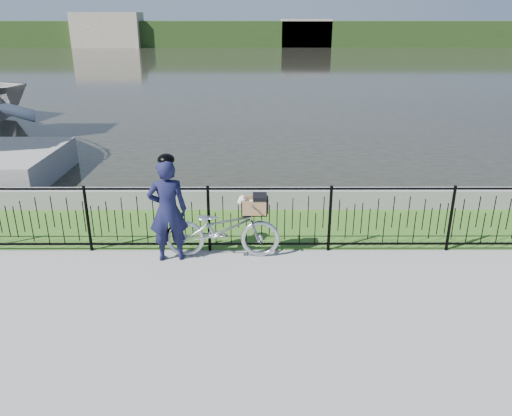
{
  "coord_description": "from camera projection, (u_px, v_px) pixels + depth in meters",
  "views": [
    {
      "loc": [
        -0.24,
        -6.01,
        3.72
      ],
      "look_at": [
        -0.22,
        1.0,
        1.0
      ],
      "focal_mm": 35.0,
      "sensor_mm": 36.0,
      "label": 1
    }
  ],
  "objects": [
    {
      "name": "ground",
      "position": [
        272.0,
        301.0,
        6.95
      ],
      "size": [
        120.0,
        120.0,
        0.0
      ],
      "primitive_type": "plane",
      "color": "gray",
      "rests_on": "ground"
    },
    {
      "name": "grass_strip",
      "position": [
        268.0,
        227.0,
        9.37
      ],
      "size": [
        60.0,
        2.0,
        0.01
      ],
      "primitive_type": "cube",
      "color": "#38621E",
      "rests_on": "ground"
    },
    {
      "name": "water",
      "position": [
        258.0,
        67.0,
        37.71
      ],
      "size": [
        120.0,
        120.0,
        0.0
      ],
      "primitive_type": "plane",
      "color": "black",
      "rests_on": "ground"
    },
    {
      "name": "quay_wall",
      "position": [
        267.0,
        198.0,
        10.23
      ],
      "size": [
        60.0,
        0.3,
        0.4
      ],
      "primitive_type": "cube",
      "color": "gray",
      "rests_on": "ground"
    },
    {
      "name": "fence",
      "position": [
        269.0,
        219.0,
        8.23
      ],
      "size": [
        14.0,
        0.06,
        1.15
      ],
      "primitive_type": null,
      "color": "black",
      "rests_on": "ground"
    },
    {
      "name": "far_treeline",
      "position": [
        257.0,
        34.0,
        62.33
      ],
      "size": [
        120.0,
        6.0,
        3.0
      ],
      "primitive_type": "cube",
      "color": "#264018",
      "rests_on": "ground"
    },
    {
      "name": "far_building_left",
      "position": [
        108.0,
        30.0,
        60.25
      ],
      "size": [
        8.0,
        4.0,
        4.0
      ],
      "primitive_type": "cube",
      "color": "#A79B86",
      "rests_on": "ground"
    },
    {
      "name": "far_building_right",
      "position": [
        306.0,
        33.0,
        60.91
      ],
      "size": [
        6.0,
        3.0,
        3.2
      ],
      "primitive_type": "cube",
      "color": "#A79B86",
      "rests_on": "ground"
    },
    {
      "name": "bicycle_rig",
      "position": [
        223.0,
        228.0,
        8.07
      ],
      "size": [
        1.85,
        0.65,
        1.08
      ],
      "color": "#B8BCC5",
      "rests_on": "ground"
    },
    {
      "name": "cyclist",
      "position": [
        168.0,
        209.0,
        7.84
      ],
      "size": [
        0.67,
        0.49,
        1.75
      ],
      "color": "#131434",
      "rests_on": "ground"
    }
  ]
}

